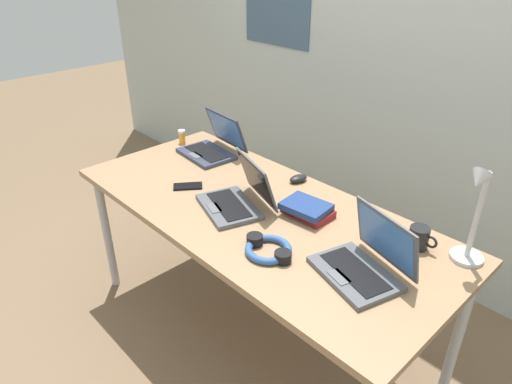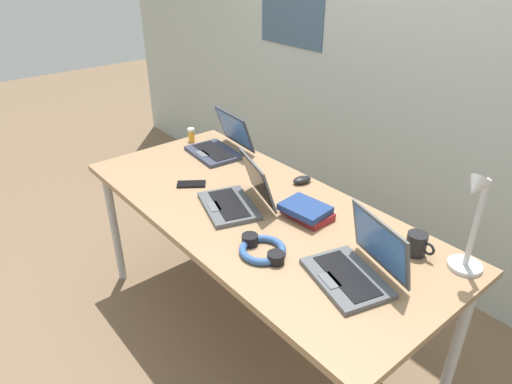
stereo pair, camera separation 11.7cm
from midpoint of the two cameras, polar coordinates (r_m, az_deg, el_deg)
name	(u,v)px [view 1 (the left image)]	position (r m, az deg, el deg)	size (l,w,h in m)	color
ground_plane	(256,331)	(2.47, -1.42, -16.93)	(12.00, 12.00, 0.00)	#7A6047
wall_back	(407,43)	(2.63, 17.09, 17.38)	(6.00, 0.13, 2.60)	#B2BCB7
desk	(256,219)	(2.04, -1.64, -3.40)	(1.80, 0.80, 0.74)	#9E7A56
desk_lamp	(474,217)	(1.72, 23.82, -2.87)	(0.12, 0.18, 0.40)	silver
laptop_front_right	(212,146)	(2.53, -6.79, 5.67)	(0.33, 0.31, 0.22)	#33384C
laptop_far_corner	(237,198)	(2.00, -4.03, -0.79)	(0.37, 0.35, 0.22)	#515459
laptop_back_left	(364,263)	(1.64, 11.36, -8.67)	(0.36, 0.33, 0.22)	#515459
computer_mouse	(298,179)	(2.22, 3.81, 1.67)	(0.06, 0.10, 0.03)	black
cell_phone	(188,186)	(2.21, -10.00, 0.69)	(0.06, 0.14, 0.01)	black
headphones	(268,249)	(1.72, -0.39, -7.17)	(0.21, 0.18, 0.04)	#335999
pill_bottle	(182,136)	(2.70, -10.47, 6.83)	(0.04, 0.04, 0.08)	gold
book_stack	(307,209)	(1.95, 4.68, -2.16)	(0.21, 0.17, 0.06)	maroon
coffee_mug	(419,238)	(1.82, 17.98, -5.49)	(0.11, 0.08, 0.09)	black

